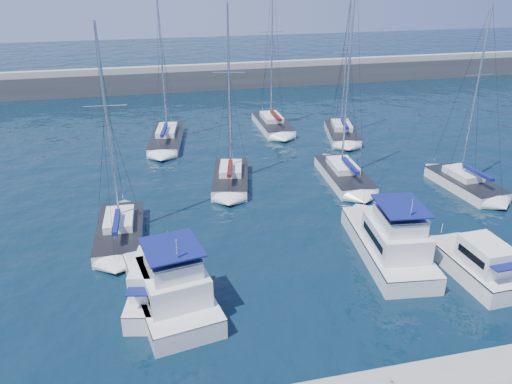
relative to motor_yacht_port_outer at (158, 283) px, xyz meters
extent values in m
plane|color=black|center=(9.63, 1.29, -0.94)|extent=(220.00, 220.00, 0.00)
cube|color=#424244|center=(9.63, 53.29, 0.06)|extent=(160.00, 6.00, 4.00)
cube|color=gray|center=(9.63, 53.29, 2.26)|extent=(160.00, 1.20, 0.50)
cylinder|color=silver|center=(9.63, -9.71, -0.22)|extent=(0.16, 0.16, 0.25)
cube|color=silver|center=(0.06, 0.29, -0.54)|extent=(4.11, 7.71, 1.60)
cube|color=#262628|center=(0.06, 0.29, 0.21)|extent=(4.16, 7.73, 0.08)
cube|color=silver|center=(-0.13, -0.58, 1.06)|extent=(2.89, 3.79, 1.60)
cube|color=black|center=(-0.13, -0.58, 1.14)|extent=(2.79, 3.14, 0.45)
cube|color=#0F1657|center=(-0.41, -1.89, 1.36)|extent=(2.52, 2.63, 0.07)
cube|color=silver|center=(0.66, -0.57, -0.54)|extent=(5.20, 8.94, 1.60)
cube|color=#262628|center=(0.66, -0.57, 0.21)|extent=(5.27, 8.95, 0.08)
cube|color=silver|center=(0.84, -1.58, 1.06)|extent=(3.84, 4.40, 1.60)
cube|color=black|center=(0.84, -1.58, 1.14)|extent=(3.76, 3.65, 0.45)
cube|color=silver|center=(0.88, -1.77, 2.31)|extent=(3.00, 3.14, 0.90)
cube|color=#0F1657|center=(0.88, -1.77, 3.31)|extent=(3.39, 3.58, 0.08)
cube|color=silver|center=(14.92, 1.29, -0.54)|extent=(4.59, 9.91, 1.60)
cube|color=#262628|center=(14.92, 1.29, 0.21)|extent=(4.66, 9.92, 0.08)
cube|color=silver|center=(14.79, 0.13, 1.06)|extent=(3.48, 4.75, 1.60)
cube|color=black|center=(14.79, 0.13, 1.14)|extent=(3.44, 3.87, 0.45)
cube|color=silver|center=(14.77, -0.07, 2.31)|extent=(2.73, 3.36, 0.90)
cube|color=#0F1657|center=(14.77, -0.07, 3.31)|extent=(3.08, 3.83, 0.08)
cube|color=white|center=(18.87, -2.26, -0.54)|extent=(2.64, 6.39, 1.60)
cube|color=#262628|center=(18.87, -2.26, 0.21)|extent=(2.69, 6.39, 0.08)
cube|color=white|center=(18.90, -3.02, 1.06)|extent=(2.14, 3.00, 1.60)
cube|color=black|center=(18.90, -3.02, 1.14)|extent=(2.16, 2.42, 0.45)
cube|color=#0F1657|center=(18.95, -4.17, 1.36)|extent=(1.98, 1.99, 0.07)
cube|color=silver|center=(-2.26, 7.49, -0.64)|extent=(3.34, 7.80, 1.30)
cube|color=#262628|center=(-2.26, 7.49, -0.01)|extent=(3.40, 7.80, 0.06)
cube|color=silver|center=(-2.23, 7.96, 0.31)|extent=(2.10, 3.44, 0.55)
cylinder|color=silver|center=(-2.22, 8.25, 7.03)|extent=(0.18, 0.18, 13.04)
cylinder|color=silver|center=(-2.31, 6.34, 0.86)|extent=(0.29, 3.84, 0.12)
cube|color=#0F1657|center=(-2.31, 6.24, 1.01)|extent=(0.51, 3.46, 0.28)
cube|color=silver|center=(7.01, 15.05, -0.64)|extent=(4.46, 7.96, 1.30)
cube|color=#262628|center=(7.01, 15.05, -0.01)|extent=(4.52, 7.98, 0.06)
cube|color=silver|center=(7.11, 15.51, 0.31)|extent=(2.55, 3.62, 0.55)
cylinder|color=silver|center=(7.18, 15.78, 7.23)|extent=(0.18, 0.18, 13.45)
cylinder|color=silver|center=(6.77, 13.95, 0.86)|extent=(0.93, 3.69, 0.12)
cube|color=#49100E|center=(6.75, 13.85, 1.01)|extent=(1.08, 3.38, 0.28)
cube|color=white|center=(16.91, 13.51, -0.64)|extent=(3.58, 8.35, 1.30)
cube|color=#262628|center=(16.91, 13.51, -0.01)|extent=(3.64, 8.35, 0.06)
cube|color=white|center=(16.94, 14.02, 0.31)|extent=(2.22, 3.69, 0.55)
cylinder|color=silver|center=(16.96, 14.33, 8.46)|extent=(0.18, 0.18, 15.91)
cylinder|color=silver|center=(16.84, 12.28, 0.86)|extent=(0.36, 4.09, 0.12)
cube|color=#0F1657|center=(16.83, 12.18, 1.01)|extent=(0.57, 3.69, 0.28)
cube|color=silver|center=(26.27, 9.43, -0.64)|extent=(3.69, 7.49, 1.30)
cube|color=#262628|center=(26.27, 9.43, -0.01)|extent=(3.75, 7.50, 0.06)
cube|color=silver|center=(26.23, 9.88, 0.31)|extent=(2.25, 3.34, 0.55)
cylinder|color=silver|center=(26.20, 10.15, 7.25)|extent=(0.18, 0.18, 13.50)
cylinder|color=silver|center=(26.38, 8.35, 0.86)|extent=(0.47, 3.61, 0.12)
cube|color=#0F1657|center=(26.39, 8.25, 1.01)|extent=(0.67, 3.27, 0.28)
cube|color=white|center=(2.31, 27.38, -0.64)|extent=(4.51, 9.81, 1.30)
cube|color=#262628|center=(2.31, 27.38, -0.01)|extent=(4.57, 9.82, 0.06)
cube|color=white|center=(2.41, 27.96, 0.31)|extent=(2.60, 4.40, 0.55)
cylinder|color=silver|center=(2.47, 28.31, 7.37)|extent=(0.18, 0.18, 13.72)
cylinder|color=silver|center=(2.08, 25.98, 0.86)|extent=(0.90, 4.68, 0.12)
cube|color=#0F1657|center=(2.06, 25.88, 1.01)|extent=(1.04, 4.25, 0.28)
cube|color=white|center=(14.67, 29.71, -0.64)|extent=(3.13, 8.47, 1.30)
cube|color=#262628|center=(14.67, 29.71, -0.01)|extent=(3.19, 8.47, 0.06)
cube|color=white|center=(14.67, 30.24, 0.31)|extent=(2.03, 3.71, 0.55)
cylinder|color=silver|center=(14.67, 30.55, 8.26)|extent=(0.18, 0.18, 15.51)
cylinder|color=silver|center=(14.67, 28.44, 0.86)|extent=(0.14, 4.23, 0.12)
cube|color=#49100E|center=(14.67, 28.34, 1.01)|extent=(0.36, 3.81, 0.28)
cube|color=silver|center=(21.29, 24.85, -0.64)|extent=(4.68, 8.13, 1.30)
cube|color=#262628|center=(21.29, 24.85, -0.01)|extent=(4.74, 8.14, 0.06)
cube|color=silver|center=(21.40, 25.31, 0.31)|extent=(2.67, 3.70, 0.55)
cylinder|color=silver|center=(21.47, 25.59, 7.57)|extent=(0.18, 0.18, 14.12)
cylinder|color=silver|center=(21.03, 23.73, 0.86)|extent=(1.00, 3.74, 0.12)
cube|color=#0F1657|center=(21.01, 23.64, 1.01)|extent=(1.13, 3.43, 0.28)
camera|label=1|loc=(0.10, -24.33, 16.60)|focal=35.00mm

